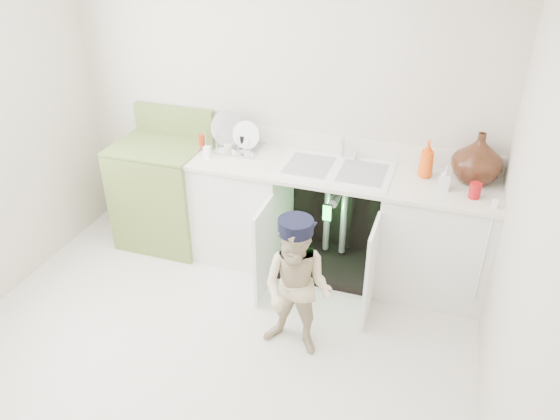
# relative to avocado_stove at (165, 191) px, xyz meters

# --- Properties ---
(ground) EXTENTS (3.50, 3.50, 0.00)m
(ground) POSITION_rel_avocado_stove_xyz_m (0.94, -1.18, -0.47)
(ground) COLOR beige
(ground) RESTS_ON ground
(room_shell) EXTENTS (6.00, 5.50, 1.26)m
(room_shell) POSITION_rel_avocado_stove_xyz_m (0.94, -1.18, 0.78)
(room_shell) COLOR beige
(room_shell) RESTS_ON ground
(counter_run) EXTENTS (2.44, 1.02, 1.27)m
(counter_run) POSITION_rel_avocado_stove_xyz_m (1.53, 0.03, 0.01)
(counter_run) COLOR white
(counter_run) RESTS_ON ground
(avocado_stove) EXTENTS (0.73, 0.65, 1.14)m
(avocado_stove) POSITION_rel_avocado_stove_xyz_m (0.00, 0.00, 0.00)
(avocado_stove) COLOR olive
(avocado_stove) RESTS_ON ground
(repair_worker) EXTENTS (0.52, 0.86, 1.01)m
(repair_worker) POSITION_rel_avocado_stove_xyz_m (1.49, -0.96, 0.04)
(repair_worker) COLOR beige
(repair_worker) RESTS_ON ground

